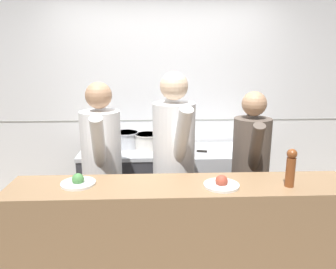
% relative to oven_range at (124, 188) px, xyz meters
% --- Properties ---
extents(wall_back_tiled, '(8.00, 0.06, 2.60)m').
position_rel_oven_range_xyz_m(wall_back_tiled, '(0.44, 0.40, 0.84)').
color(wall_back_tiled, white).
rests_on(wall_back_tiled, ground_plane).
extents(oven_range, '(0.87, 0.71, 0.92)m').
position_rel_oven_range_xyz_m(oven_range, '(0.00, 0.00, 0.00)').
color(oven_range, '#38383D').
rests_on(oven_range, ground_plane).
extents(prep_counter, '(1.02, 0.65, 0.89)m').
position_rel_oven_range_xyz_m(prep_counter, '(0.97, -0.00, -0.02)').
color(prep_counter, '#B7BABF').
rests_on(prep_counter, ground_plane).
extents(pass_counter, '(2.45, 0.45, 1.00)m').
position_rel_oven_range_xyz_m(pass_counter, '(0.53, -1.23, 0.04)').
color(pass_counter, '#93704C').
rests_on(pass_counter, ground_plane).
extents(stock_pot, '(0.25, 0.25, 0.15)m').
position_rel_oven_range_xyz_m(stock_pot, '(-0.27, -0.02, 0.54)').
color(stock_pot, beige).
rests_on(stock_pot, oven_range).
extents(sauce_pot, '(0.27, 0.27, 0.17)m').
position_rel_oven_range_xyz_m(sauce_pot, '(0.03, 0.02, 0.55)').
color(sauce_pot, '#B7BABF').
rests_on(sauce_pot, oven_range).
extents(braising_pot, '(0.27, 0.27, 0.16)m').
position_rel_oven_range_xyz_m(braising_pot, '(0.26, -0.03, 0.55)').
color(braising_pot, beige).
rests_on(braising_pot, oven_range).
extents(mixing_bowl_steel, '(0.26, 0.26, 0.08)m').
position_rel_oven_range_xyz_m(mixing_bowl_steel, '(0.83, 0.06, 0.47)').
color(mixing_bowl_steel, '#B7BABF').
rests_on(mixing_bowl_steel, prep_counter).
extents(chefs_knife, '(0.39, 0.13, 0.02)m').
position_rel_oven_range_xyz_m(chefs_knife, '(0.94, -0.11, 0.44)').
color(chefs_knife, '#B7BABF').
rests_on(chefs_knife, prep_counter).
extents(plated_dish_main, '(0.24, 0.24, 0.09)m').
position_rel_oven_range_xyz_m(plated_dish_main, '(-0.20, -1.20, 0.56)').
color(plated_dish_main, white).
rests_on(plated_dish_main, pass_counter).
extents(plated_dish_appetiser, '(0.25, 0.25, 0.09)m').
position_rel_oven_range_xyz_m(plated_dish_appetiser, '(0.80, -1.28, 0.56)').
color(plated_dish_appetiser, white).
rests_on(plated_dish_appetiser, pass_counter).
extents(pepper_mill, '(0.07, 0.07, 0.27)m').
position_rel_oven_range_xyz_m(pepper_mill, '(1.27, -1.30, 0.68)').
color(pepper_mill, brown).
rests_on(pepper_mill, pass_counter).
extents(chef_head_cook, '(0.37, 0.73, 1.68)m').
position_rel_oven_range_xyz_m(chef_head_cook, '(-0.12, -0.66, 0.47)').
color(chef_head_cook, black).
rests_on(chef_head_cook, ground_plane).
extents(chef_sous, '(0.43, 0.77, 1.76)m').
position_rel_oven_range_xyz_m(chef_sous, '(0.50, -0.70, 0.52)').
color(chef_sous, black).
rests_on(chef_sous, ground_plane).
extents(chef_line, '(0.37, 0.70, 1.60)m').
position_rel_oven_range_xyz_m(chef_line, '(1.19, -0.66, 0.43)').
color(chef_line, black).
rests_on(chef_line, ground_plane).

